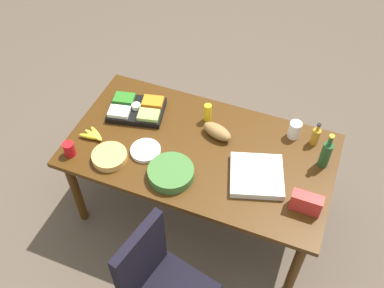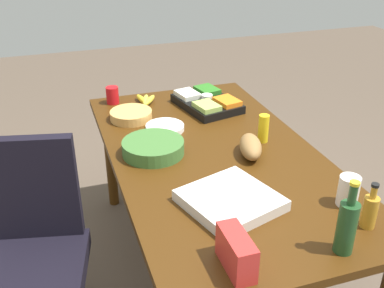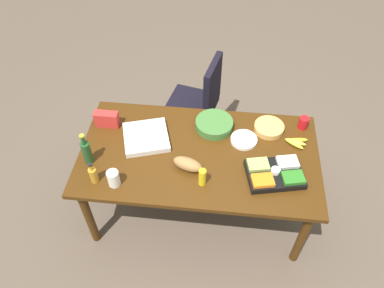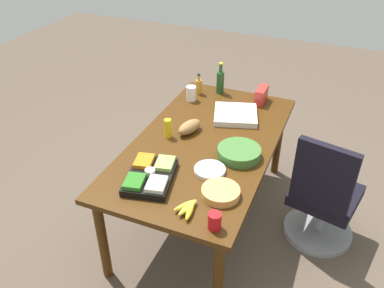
{
  "view_description": "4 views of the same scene",
  "coord_description": "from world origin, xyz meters",
  "px_view_note": "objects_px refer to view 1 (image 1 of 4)",
  "views": [
    {
      "loc": [
        -0.7,
        1.96,
        3.22
      ],
      "look_at": [
        0.05,
        0.04,
        0.86
      ],
      "focal_mm": 41.16,
      "sensor_mm": 36.0,
      "label": 1
    },
    {
      "loc": [
        -1.94,
        0.77,
        1.92
      ],
      "look_at": [
        0.1,
        0.09,
        0.81
      ],
      "focal_mm": 42.98,
      "sensor_mm": 36.0,
      "label": 2
    },
    {
      "loc": [
        0.16,
        -1.98,
        3.11
      ],
      "look_at": [
        -0.06,
        0.06,
        0.82
      ],
      "focal_mm": 35.35,
      "sensor_mm": 36.0,
      "label": 3
    },
    {
      "loc": [
        2.46,
        0.91,
        2.5
      ],
      "look_at": [
        0.12,
        -0.06,
        0.82
      ],
      "focal_mm": 37.46,
      "sensor_mm": 36.0,
      "label": 4
    }
  ],
  "objects_px": {
    "bread_loaf": "(217,131)",
    "banana_bunch": "(93,135)",
    "pizza_box": "(257,176)",
    "salad_bowl": "(171,173)",
    "conference_table": "(200,156)",
    "mustard_bottle": "(208,113)",
    "chip_bowl": "(110,157)",
    "chip_bag_red": "(306,203)",
    "mayo_jar": "(295,130)",
    "veggie_tray": "(137,109)",
    "red_solo_cup": "(69,149)",
    "wine_bottle": "(326,154)",
    "dressing_bottle": "(316,136)",
    "paper_plate_stack": "(146,151)"
  },
  "relations": [
    {
      "from": "bread_loaf",
      "to": "banana_bunch",
      "type": "xyz_separation_m",
      "value": [
        0.85,
        0.35,
        -0.03
      ]
    },
    {
      "from": "pizza_box",
      "to": "banana_bunch",
      "type": "distance_m",
      "value": 1.24
    },
    {
      "from": "salad_bowl",
      "to": "conference_table",
      "type": "bearing_deg",
      "value": -108.36
    },
    {
      "from": "conference_table",
      "to": "mustard_bottle",
      "type": "height_order",
      "value": "mustard_bottle"
    },
    {
      "from": "pizza_box",
      "to": "conference_table",
      "type": "bearing_deg",
      "value": -30.26
    },
    {
      "from": "pizza_box",
      "to": "chip_bowl",
      "type": "relative_size",
      "value": 1.43
    },
    {
      "from": "bread_loaf",
      "to": "chip_bag_red",
      "type": "xyz_separation_m",
      "value": [
        -0.74,
        0.4,
        0.02
      ]
    },
    {
      "from": "mayo_jar",
      "to": "salad_bowl",
      "type": "xyz_separation_m",
      "value": [
        0.7,
        0.68,
        -0.03
      ]
    },
    {
      "from": "veggie_tray",
      "to": "mustard_bottle",
      "type": "xyz_separation_m",
      "value": [
        -0.54,
        -0.13,
        0.04
      ]
    },
    {
      "from": "veggie_tray",
      "to": "red_solo_cup",
      "type": "relative_size",
      "value": 4.31
    },
    {
      "from": "red_solo_cup",
      "to": "salad_bowl",
      "type": "bearing_deg",
      "value": -173.84
    },
    {
      "from": "conference_table",
      "to": "salad_bowl",
      "type": "distance_m",
      "value": 0.34
    },
    {
      "from": "red_solo_cup",
      "to": "wine_bottle",
      "type": "xyz_separation_m",
      "value": [
        -1.71,
        -0.56,
        0.06
      ]
    },
    {
      "from": "salad_bowl",
      "to": "chip_bowl",
      "type": "height_order",
      "value": "salad_bowl"
    },
    {
      "from": "mayo_jar",
      "to": "salad_bowl",
      "type": "relative_size",
      "value": 0.42
    },
    {
      "from": "mustard_bottle",
      "to": "pizza_box",
      "type": "bearing_deg",
      "value": 141.54
    },
    {
      "from": "conference_table",
      "to": "mayo_jar",
      "type": "height_order",
      "value": "mayo_jar"
    },
    {
      "from": "chip_bowl",
      "to": "dressing_bottle",
      "type": "distance_m",
      "value": 1.49
    },
    {
      "from": "wine_bottle",
      "to": "paper_plate_stack",
      "type": "height_order",
      "value": "wine_bottle"
    },
    {
      "from": "bread_loaf",
      "to": "paper_plate_stack",
      "type": "distance_m",
      "value": 0.55
    },
    {
      "from": "conference_table",
      "to": "veggie_tray",
      "type": "distance_m",
      "value": 0.63
    },
    {
      "from": "veggie_tray",
      "to": "chip_bowl",
      "type": "height_order",
      "value": "veggie_tray"
    },
    {
      "from": "red_solo_cup",
      "to": "bread_loaf",
      "type": "height_order",
      "value": "red_solo_cup"
    },
    {
      "from": "pizza_box",
      "to": "banana_bunch",
      "type": "bearing_deg",
      "value": -13.55
    },
    {
      "from": "bread_loaf",
      "to": "conference_table",
      "type": "bearing_deg",
      "value": 66.42
    },
    {
      "from": "wine_bottle",
      "to": "salad_bowl",
      "type": "bearing_deg",
      "value": 26.82
    },
    {
      "from": "bread_loaf",
      "to": "banana_bunch",
      "type": "relative_size",
      "value": 1.21
    },
    {
      "from": "conference_table",
      "to": "mayo_jar",
      "type": "relative_size",
      "value": 14.2
    },
    {
      "from": "red_solo_cup",
      "to": "banana_bunch",
      "type": "height_order",
      "value": "red_solo_cup"
    },
    {
      "from": "mayo_jar",
      "to": "banana_bunch",
      "type": "bearing_deg",
      "value": 21.9
    },
    {
      "from": "pizza_box",
      "to": "chip_bowl",
      "type": "xyz_separation_m",
      "value": [
        1.02,
        0.22,
        0.0
      ]
    },
    {
      "from": "mustard_bottle",
      "to": "bread_loaf",
      "type": "xyz_separation_m",
      "value": [
        -0.12,
        0.13,
        -0.03
      ]
    },
    {
      "from": "mayo_jar",
      "to": "veggie_tray",
      "type": "xyz_separation_m",
      "value": [
        1.2,
        0.2,
        -0.03
      ]
    },
    {
      "from": "pizza_box",
      "to": "salad_bowl",
      "type": "relative_size",
      "value": 1.12
    },
    {
      "from": "conference_table",
      "to": "bread_loaf",
      "type": "relative_size",
      "value": 8.04
    },
    {
      "from": "bread_loaf",
      "to": "wine_bottle",
      "type": "relative_size",
      "value": 0.8
    },
    {
      "from": "chip_bowl",
      "to": "chip_bag_red",
      "type": "relative_size",
      "value": 1.26
    },
    {
      "from": "banana_bunch",
      "to": "salad_bowl",
      "type": "bearing_deg",
      "value": 170.03
    },
    {
      "from": "mustard_bottle",
      "to": "bread_loaf",
      "type": "distance_m",
      "value": 0.18
    },
    {
      "from": "conference_table",
      "to": "pizza_box",
      "type": "relative_size",
      "value": 5.36
    },
    {
      "from": "bread_loaf",
      "to": "paper_plate_stack",
      "type": "height_order",
      "value": "bread_loaf"
    },
    {
      "from": "banana_bunch",
      "to": "chip_bowl",
      "type": "relative_size",
      "value": 0.79
    },
    {
      "from": "salad_bowl",
      "to": "red_solo_cup",
      "type": "distance_m",
      "value": 0.76
    },
    {
      "from": "mayo_jar",
      "to": "mustard_bottle",
      "type": "height_order",
      "value": "mustard_bottle"
    },
    {
      "from": "red_solo_cup",
      "to": "bread_loaf",
      "type": "relative_size",
      "value": 0.46
    },
    {
      "from": "banana_bunch",
      "to": "paper_plate_stack",
      "type": "height_order",
      "value": "banana_bunch"
    },
    {
      "from": "mustard_bottle",
      "to": "mayo_jar",
      "type": "bearing_deg",
      "value": -173.42
    },
    {
      "from": "paper_plate_stack",
      "to": "red_solo_cup",
      "type": "bearing_deg",
      "value": 23.34
    },
    {
      "from": "banana_bunch",
      "to": "paper_plate_stack",
      "type": "bearing_deg",
      "value": -178.19
    },
    {
      "from": "mustard_bottle",
      "to": "paper_plate_stack",
      "type": "relative_size",
      "value": 0.7
    }
  ]
}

